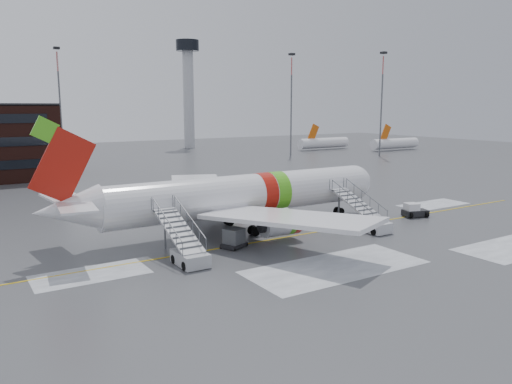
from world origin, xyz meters
TOP-DOWN VIEW (x-y plane):
  - ground at (0.00, 0.00)m, footprint 260.00×260.00m
  - airliner at (-6.82, 3.51)m, footprint 35.03×32.97m
  - airstair_fwd at (4.06, -3.03)m, footprint 2.05×7.70m
  - airstair_aft at (-15.03, -3.03)m, footprint 2.05×7.70m
  - pushback_tug at (12.58, -1.34)m, footprint 2.93×2.54m
  - uld_container at (-9.89, -1.39)m, footprint 2.46×2.19m
  - control_tower at (30.00, 95.00)m, footprint 6.40×6.40m
  - light_mast_far_ne at (42.00, 62.00)m, footprint 1.20×1.20m
  - light_mast_far_n at (-8.00, 78.00)m, footprint 1.20×1.20m
  - light_mast_far_e at (58.00, 48.00)m, footprint 1.20×1.20m
  - distant_aircraft at (62.50, 64.00)m, footprint 35.00×18.00m

SIDE VIEW (x-z plane):
  - ground at x=0.00m, z-range 0.00..0.00m
  - distant_aircraft at x=62.50m, z-range -4.00..4.00m
  - pushback_tug at x=12.58m, z-range -0.09..1.41m
  - uld_container at x=-9.89m, z-range -0.05..1.61m
  - airstair_fwd at x=4.06m, z-range -0.68..2.81m
  - airstair_aft at x=-15.03m, z-range -0.68..2.81m
  - airliner at x=-6.82m, z-range -2.17..9.01m
  - light_mast_far_ne at x=42.00m, z-range 1.71..25.96m
  - light_mast_far_n at x=-8.00m, z-range 1.71..25.96m
  - light_mast_far_e at x=58.00m, z-range 1.71..25.96m
  - control_tower at x=30.00m, z-range 3.75..33.75m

